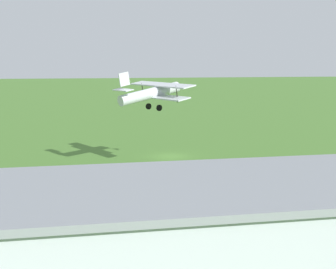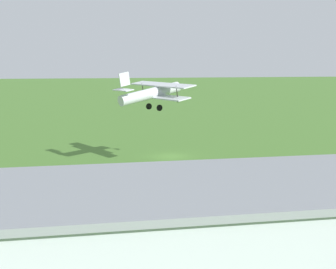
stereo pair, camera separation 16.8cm
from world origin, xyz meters
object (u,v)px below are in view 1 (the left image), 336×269
Objects in this scene: person_by_parked_cars at (201,190)px; person_crossing_taxiway at (220,194)px; hangar at (244,234)px; biplane at (153,93)px; person_walking_on_apron at (30,196)px.

person_crossing_taxiway is at bearing 133.59° from person_by_parked_cars.
person_by_parked_cars is (-1.34, -16.37, -1.97)m from hangar.
hangar is 2.98× the size of biplane.
person_by_parked_cars reaches higher than person_crossing_taxiway.
hangar is 15.66× the size of person_walking_on_apron.
person_crossing_taxiway is (-2.62, -15.03, -2.00)m from hangar.
person_by_parked_cars is at bearing -94.68° from hangar.
person_by_parked_cars is 1.85m from person_crossing_taxiway.
person_walking_on_apron is 13.63m from person_by_parked_cars.
person_walking_on_apron is at bearing 48.57° from biplane.
hangar reaches higher than person_crossing_taxiway.
person_crossing_taxiway is (-14.90, 1.25, -0.08)m from person_walking_on_apron.
hangar is 16.96× the size of person_crossing_taxiway.
biplane is 16.09m from person_crossing_taxiway.
hangar is at bearing 127.06° from person_walking_on_apron.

